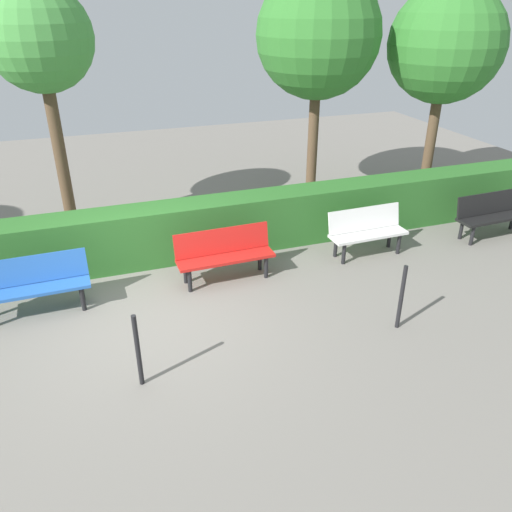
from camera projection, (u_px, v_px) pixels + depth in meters
ground_plane at (151, 315)px, 7.56m from camera, size 23.78×23.78×0.00m
bench_black at (493, 213)px, 9.89m from camera, size 1.62×0.51×0.86m
bench_white at (367, 230)px, 9.18m from camera, size 1.46×0.50×0.86m
bench_red at (224, 252)px, 8.36m from camera, size 1.63×0.49×0.86m
bench_blue at (34, 283)px, 7.47m from camera, size 1.58×0.50×0.86m
hedge_row at (201, 228)px, 9.17m from camera, size 19.78×0.68×1.02m
tree_near at (446, 45)px, 10.73m from camera, size 2.46×2.46×4.58m
tree_mid at (318, 36)px, 10.40m from camera, size 2.59×2.59×4.85m
tree_far at (39, 41)px, 8.74m from camera, size 1.87×1.87×4.56m
railing_post_mid at (401, 297)px, 7.08m from camera, size 0.06×0.06×1.00m
railing_post_far at (138, 351)px, 6.01m from camera, size 0.06×0.06×1.00m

